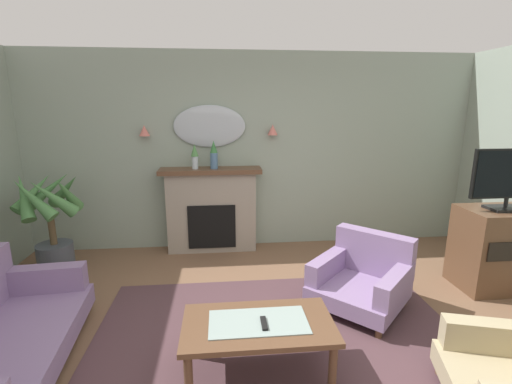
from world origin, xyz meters
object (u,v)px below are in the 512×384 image
at_px(fireplace, 212,211).
at_px(armchair_in_corner, 363,277).
at_px(tv_flatscreen, 510,178).
at_px(tv_cabinet, 497,249).
at_px(coffee_table, 258,329).
at_px(wall_mirror, 210,126).
at_px(wall_sconce_left, 144,131).
at_px(mantel_vase_left, 214,155).
at_px(potted_plant_tall_palm, 50,220).
at_px(mantel_vase_right, 195,155).
at_px(tv_remote, 264,324).
at_px(wall_sconce_right, 273,130).

relative_size(fireplace, armchair_in_corner, 1.19).
bearing_deg(fireplace, tv_flatscreen, -24.22).
bearing_deg(tv_cabinet, coffee_table, -158.10).
bearing_deg(tv_cabinet, armchair_in_corner, -172.05).
distance_m(wall_mirror, wall_sconce_left, 0.85).
distance_m(mantel_vase_left, tv_cabinet, 3.49).
height_order(armchair_in_corner, potted_plant_tall_palm, potted_plant_tall_palm).
bearing_deg(wall_mirror, mantel_vase_right, -139.64).
relative_size(mantel_vase_right, potted_plant_tall_palm, 0.26).
bearing_deg(tv_remote, tv_cabinet, 22.86).
distance_m(wall_sconce_right, coffee_table, 2.92).
bearing_deg(potted_plant_tall_palm, coffee_table, -40.90).
bearing_deg(tv_cabinet, potted_plant_tall_palm, 170.29).
bearing_deg(mantel_vase_left, wall_sconce_left, 172.41).
bearing_deg(tv_cabinet, fireplace, 156.10).
xyz_separation_m(fireplace, armchair_in_corner, (1.54, -1.61, -0.27)).
bearing_deg(wall_mirror, tv_remote, -81.01).
bearing_deg(mantel_vase_left, wall_sconce_right, 8.53).
relative_size(mantel_vase_right, tv_cabinet, 0.37).
xyz_separation_m(wall_sconce_left, wall_sconce_right, (1.70, 0.00, 0.00)).
bearing_deg(potted_plant_tall_palm, tv_remote, -40.99).
height_order(mantel_vase_right, wall_sconce_right, wall_sconce_right).
distance_m(fireplace, tv_remote, 2.57).
bearing_deg(wall_sconce_right, armchair_in_corner, -68.05).
bearing_deg(tv_cabinet, wall_sconce_right, 147.04).
bearing_deg(fireplace, wall_mirror, 90.00).
height_order(mantel_vase_right, wall_sconce_left, wall_sconce_left).
height_order(mantel_vase_left, wall_sconce_right, wall_sconce_right).
xyz_separation_m(mantel_vase_right, tv_remote, (0.62, -2.50, -0.89)).
xyz_separation_m(fireplace, tv_cabinet, (3.13, -1.39, -0.12)).
bearing_deg(tv_flatscreen, coffee_table, -158.47).
bearing_deg(tv_flatscreen, armchair_in_corner, -172.79).
bearing_deg(tv_flatscreen, wall_sconce_left, 159.35).
height_order(tv_remote, tv_flatscreen, tv_flatscreen).
bearing_deg(wall_sconce_left, tv_remote, -64.10).
bearing_deg(wall_mirror, mantel_vase_left, -73.61).
xyz_separation_m(mantel_vase_left, wall_sconce_right, (0.80, 0.12, 0.31)).
bearing_deg(potted_plant_tall_palm, mantel_vase_right, 16.67).
xyz_separation_m(tv_remote, potted_plant_tall_palm, (-2.30, 2.00, 0.22)).
distance_m(fireplace, wall_sconce_right, 1.38).
xyz_separation_m(fireplace, tv_remote, (0.42, -2.53, -0.12)).
xyz_separation_m(wall_sconce_right, armchair_in_corner, (0.69, -1.70, -1.35)).
distance_m(wall_sconce_left, armchair_in_corner, 3.23).
xyz_separation_m(mantel_vase_left, wall_mirror, (-0.05, 0.17, 0.36)).
distance_m(wall_mirror, tv_flatscreen, 3.52).
bearing_deg(armchair_in_corner, mantel_vase_right, 137.65).
bearing_deg(armchair_in_corner, tv_remote, -140.46).
distance_m(wall_sconce_left, tv_remote, 3.15).
xyz_separation_m(wall_sconce_left, tv_cabinet, (3.98, -1.48, -1.21)).
relative_size(fireplace, mantel_vase_right, 4.12).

